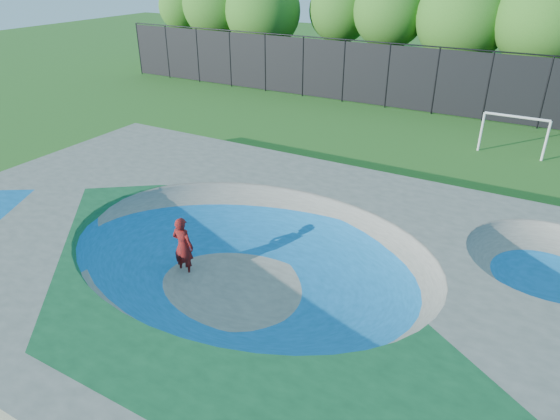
# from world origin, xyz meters

# --- Properties ---
(ground) EXTENTS (120.00, 120.00, 0.00)m
(ground) POSITION_xyz_m (0.00, 0.00, 0.00)
(ground) COLOR #265F1A
(ground) RESTS_ON ground
(skate_deck) EXTENTS (22.00, 14.00, 1.50)m
(skate_deck) POSITION_xyz_m (0.00, 0.00, 0.75)
(skate_deck) COLOR gray
(skate_deck) RESTS_ON ground
(skater) EXTENTS (0.72, 0.49, 1.91)m
(skater) POSITION_xyz_m (-2.14, -0.28, 0.96)
(skater) COLOR red
(skater) RESTS_ON ground
(skateboard) EXTENTS (0.79, 0.27, 0.05)m
(skateboard) POSITION_xyz_m (-2.14, -0.28, 0.03)
(skateboard) COLOR black
(skateboard) RESTS_ON ground
(soccer_goal) EXTENTS (3.03, 0.12, 2.00)m
(soccer_goal) POSITION_xyz_m (5.19, 15.60, 1.39)
(soccer_goal) COLOR silver
(soccer_goal) RESTS_ON ground
(fence) EXTENTS (48.09, 0.09, 4.04)m
(fence) POSITION_xyz_m (0.00, 21.00, 2.10)
(fence) COLOR black
(fence) RESTS_ON ground
(treeline) EXTENTS (52.59, 7.45, 8.30)m
(treeline) POSITION_xyz_m (-1.54, 25.62, 5.14)
(treeline) COLOR #433321
(treeline) RESTS_ON ground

